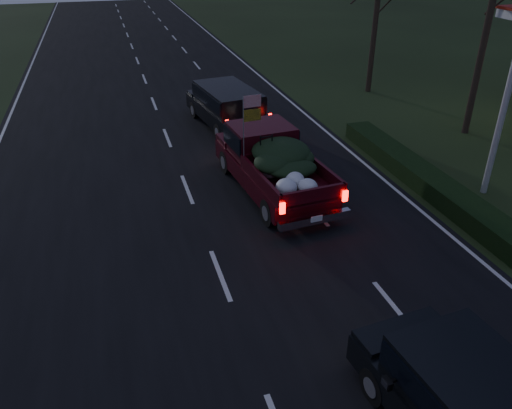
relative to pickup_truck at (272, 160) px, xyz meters
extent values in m
plane|color=black|center=(-2.74, -4.15, -1.11)|extent=(120.00, 120.00, 0.00)
cube|color=black|center=(-2.74, -4.15, -1.10)|extent=(14.00, 120.00, 0.02)
cube|color=black|center=(5.06, -1.15, -0.81)|extent=(1.00, 10.00, 0.60)
cylinder|color=black|center=(9.76, 2.85, 3.14)|extent=(0.28, 0.28, 8.50)
cylinder|color=black|center=(8.76, 9.85, 2.39)|extent=(0.28, 0.28, 7.00)
cube|color=#3F0811|center=(0.00, 0.02, -0.46)|extent=(2.66, 5.64, 0.60)
cube|color=#3F0811|center=(-0.09, 1.00, 0.36)|extent=(2.17, 1.92, 0.98)
cube|color=black|center=(-0.09, 1.00, 0.47)|extent=(2.27, 1.82, 0.60)
cube|color=#3F0811|center=(0.12, -1.39, -0.13)|extent=(2.29, 3.23, 0.07)
ellipsoid|color=black|center=(0.13, -0.84, 0.36)|extent=(1.92, 2.11, 0.66)
cylinder|color=gray|center=(-0.98, -0.06, 1.13)|extent=(0.03, 0.03, 2.19)
cube|color=red|center=(-0.69, -0.04, 2.03)|extent=(0.57, 0.07, 0.37)
cube|color=gold|center=(-0.69, -0.04, 1.60)|extent=(0.57, 0.07, 0.37)
cube|color=black|center=(0.03, 6.65, -0.47)|extent=(2.77, 5.27, 0.63)
cube|color=black|center=(0.06, 6.39, 0.25)|extent=(2.46, 3.90, 0.84)
cube|color=black|center=(0.06, 6.39, 0.33)|extent=(2.55, 3.81, 0.50)
cube|color=black|center=(0.18, -10.36, 0.23)|extent=(2.26, 3.50, 0.47)
cube|color=black|center=(-1.08, -9.31, 0.04)|extent=(0.12, 0.22, 0.16)
camera|label=1|loc=(-4.79, -14.23, 6.55)|focal=35.00mm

